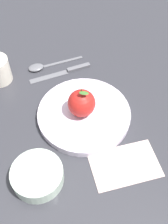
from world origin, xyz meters
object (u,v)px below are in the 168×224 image
object	(u,v)px
side_bowl	(37,175)
apple	(82,103)
linen_napkin	(125,165)
dinner_plate	(84,114)
knife	(66,71)
spoon	(42,66)

from	to	relation	value
side_bowl	apple	bearing A→B (deg)	113.08
apple	linen_napkin	size ratio (longest dim) A/B	0.55
apple	linen_napkin	bearing A→B (deg)	-2.86
dinner_plate	linen_napkin	xyz separation A→B (m)	(0.18, -0.01, -0.01)
knife	linen_napkin	world-z (taller)	knife
dinner_plate	knife	distance (m)	0.18
knife	side_bowl	bearing A→B (deg)	-46.47
knife	linen_napkin	xyz separation A→B (m)	(0.34, -0.08, -0.00)
apple	side_bowl	world-z (taller)	apple
side_bowl	linen_napkin	bearing A→B (deg)	61.70
apple	linen_napkin	distance (m)	0.19
dinner_plate	knife	world-z (taller)	dinner_plate
side_bowl	linen_napkin	size ratio (longest dim) A/B	0.74
dinner_plate	side_bowl	world-z (taller)	side_bowl
side_bowl	knife	size ratio (longest dim) A/B	0.63
side_bowl	spoon	bearing A→B (deg)	145.42
dinner_plate	linen_napkin	distance (m)	0.18
apple	linen_napkin	world-z (taller)	apple
side_bowl	spoon	size ratio (longest dim) A/B	0.68
spoon	linen_napkin	distance (m)	0.41
side_bowl	linen_napkin	distance (m)	0.21
side_bowl	knife	bearing A→B (deg)	133.53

